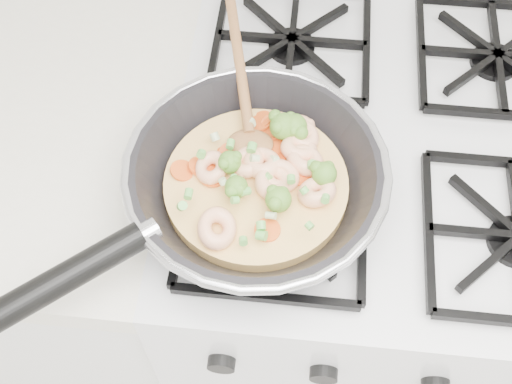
# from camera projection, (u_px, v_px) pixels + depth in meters

# --- Properties ---
(stove) EXTENTS (0.60, 0.60, 0.92)m
(stove) POSITION_uv_depth(u_px,v_px,m) (352.00, 272.00, 1.26)
(stove) COLOR white
(stove) RESTS_ON ground
(skillet) EXTENTS (0.43, 0.53, 0.09)m
(skillet) POSITION_uv_depth(u_px,v_px,m) (254.00, 179.00, 0.78)
(skillet) COLOR black
(skillet) RESTS_ON stove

